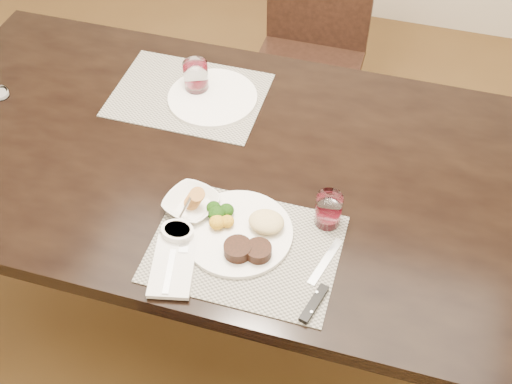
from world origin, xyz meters
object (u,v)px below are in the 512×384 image
(dinner_plate, at_px, (243,232))
(wine_glass_near, at_px, (328,211))
(chair_far, at_px, (311,45))
(far_plate, at_px, (213,98))
(steak_knife, at_px, (317,293))
(cracker_bowl, at_px, (192,203))

(dinner_plate, bearing_deg, wine_glass_near, 35.29)
(chair_far, height_order, dinner_plate, chair_far)
(wine_glass_near, bearing_deg, chair_far, 104.21)
(dinner_plate, height_order, far_plate, dinner_plate)
(chair_far, height_order, steak_knife, chair_far)
(dinner_plate, xyz_separation_m, steak_knife, (0.22, -0.12, -0.01))
(dinner_plate, bearing_deg, far_plate, 123.27)
(cracker_bowl, bearing_deg, dinner_plate, -18.54)
(chair_far, height_order, cracker_bowl, chair_far)
(dinner_plate, relative_size, far_plate, 1.01)
(steak_knife, relative_size, far_plate, 0.95)
(chair_far, xyz_separation_m, far_plate, (-0.16, -0.71, 0.26))
(steak_knife, xyz_separation_m, wine_glass_near, (-0.02, 0.22, 0.04))
(dinner_plate, height_order, cracker_bowl, cracker_bowl)
(cracker_bowl, distance_m, far_plate, 0.44)
(wine_glass_near, bearing_deg, far_plate, 139.35)
(far_plate, bearing_deg, chair_far, 77.01)
(chair_far, relative_size, far_plate, 3.30)
(far_plate, bearing_deg, steak_knife, -52.42)
(cracker_bowl, xyz_separation_m, wine_glass_near, (0.35, 0.05, 0.02))
(chair_far, bearing_deg, cracker_bowl, -93.67)
(dinner_plate, xyz_separation_m, cracker_bowl, (-0.15, 0.05, 0.00))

